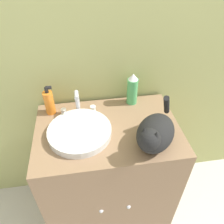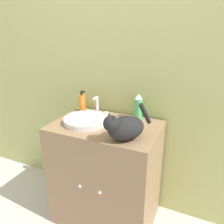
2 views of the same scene
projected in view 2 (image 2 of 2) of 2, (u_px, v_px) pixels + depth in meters
wall_back at (122, 60)px, 1.67m from camera, size 6.00×0.05×2.50m
vanity_cabinet at (106, 173)px, 1.70m from camera, size 0.76×0.53×0.83m
sink_basin at (86, 120)px, 1.59m from camera, size 0.32×0.32×0.04m
faucet at (97, 108)px, 1.72m from camera, size 0.20×0.08×0.16m
cat at (124, 127)px, 1.32m from camera, size 0.28×0.31×0.22m
soap_bottle at (82, 103)px, 1.80m from camera, size 0.06×0.05×0.18m
spray_bottle at (138, 107)px, 1.63m from camera, size 0.06×0.06×0.20m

